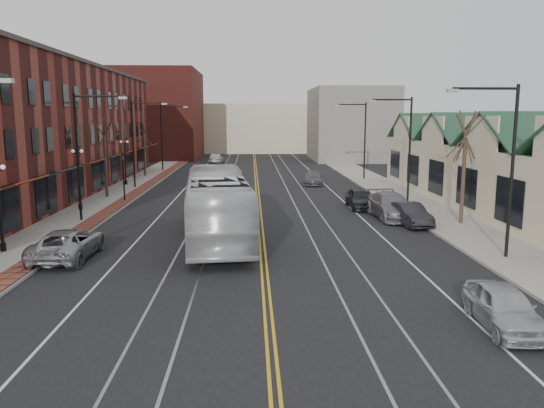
{
  "coord_description": "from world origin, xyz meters",
  "views": [
    {
      "loc": [
        -0.55,
        -17.91,
        6.71
      ],
      "look_at": [
        0.57,
        10.51,
        2.0
      ],
      "focal_mm": 35.0,
      "sensor_mm": 36.0,
      "label": 1
    }
  ],
  "objects": [
    {
      "name": "parked_suv",
      "position": [
        -9.3,
        6.99,
        0.72
      ],
      "size": [
        2.46,
        5.24,
        1.45
      ],
      "primitive_type": "imported",
      "rotation": [
        0.0,
        0.0,
        3.13
      ],
      "color": "#98999F",
      "rests_on": "ground"
    },
    {
      "name": "lamppost_l_1",
      "position": [
        -12.8,
        8.0,
        2.2
      ],
      "size": [
        0.84,
        0.28,
        4.27
      ],
      "color": "black",
      "rests_on": "sidewalk_left"
    },
    {
      "name": "backdrop_right",
      "position": [
        15.0,
        65.0,
        5.5
      ],
      "size": [
        12.0,
        16.0,
        11.0
      ],
      "primitive_type": "cube",
      "color": "slate",
      "rests_on": "ground"
    },
    {
      "name": "building_left",
      "position": [
        -19.0,
        27.0,
        5.5
      ],
      "size": [
        10.0,
        50.0,
        11.0
      ],
      "primitive_type": "cube",
      "color": "maroon",
      "rests_on": "ground"
    },
    {
      "name": "ground",
      "position": [
        0.0,
        0.0,
        0.0
      ],
      "size": [
        160.0,
        160.0,
        0.0
      ],
      "primitive_type": "plane",
      "color": "black",
      "rests_on": "ground"
    },
    {
      "name": "backdrop_mid",
      "position": [
        0.0,
        85.0,
        4.5
      ],
      "size": [
        22.0,
        14.0,
        9.0
      ],
      "primitive_type": "cube",
      "color": "beige",
      "rests_on": "ground"
    },
    {
      "name": "parked_car_b",
      "position": [
        9.3,
        14.11,
        0.7
      ],
      "size": [
        1.97,
        4.38,
        1.4
      ],
      "primitive_type": "imported",
      "rotation": [
        0.0,
        0.0,
        0.12
      ],
      "color": "black",
      "rests_on": "ground"
    },
    {
      "name": "streetlight_l_2",
      "position": [
        -11.05,
        32.0,
        5.03
      ],
      "size": [
        3.33,
        0.25,
        8.0
      ],
      "color": "black",
      "rests_on": "sidewalk_left"
    },
    {
      "name": "streetlight_l_3",
      "position": [
        -11.05,
        48.0,
        5.03
      ],
      "size": [
        3.33,
        0.25,
        8.0
      ],
      "color": "black",
      "rests_on": "sidewalk_left"
    },
    {
      "name": "traffic_signal",
      "position": [
        -10.6,
        24.0,
        2.35
      ],
      "size": [
        0.18,
        0.15,
        3.8
      ],
      "color": "black",
      "rests_on": "sidewalk_left"
    },
    {
      "name": "tree_right_mid",
      "position": [
        12.5,
        14.0,
        3.75
      ],
      "size": [
        1.9,
        1.46,
        6.93
      ],
      "color": "#382B21",
      "rests_on": "sidewalk_right"
    },
    {
      "name": "lamppost_l_2",
      "position": [
        -12.8,
        20.0,
        2.2
      ],
      "size": [
        0.84,
        0.28,
        4.27
      ],
      "color": "black",
      "rests_on": "sidewalk_left"
    },
    {
      "name": "building_right",
      "position": [
        18.0,
        20.0,
        2.3
      ],
      "size": [
        8.0,
        36.0,
        4.6
      ],
      "primitive_type": "cube",
      "color": "beige",
      "rests_on": "ground"
    },
    {
      "name": "sidewalk_right",
      "position": [
        12.0,
        20.0,
        0.07
      ],
      "size": [
        4.0,
        120.0,
        0.15
      ],
      "primitive_type": "cube",
      "color": "gray",
      "rests_on": "ground"
    },
    {
      "name": "distant_car_right",
      "position": [
        5.61,
        34.31,
        0.64
      ],
      "size": [
        2.15,
        4.55,
        1.28
      ],
      "primitive_type": "imported",
      "rotation": [
        0.0,
        0.0,
        -0.08
      ],
      "color": "#5B5960",
      "rests_on": "ground"
    },
    {
      "name": "tree_left_far",
      "position": [
        -12.5,
        42.0,
        3.28
      ],
      "size": [
        1.66,
        1.28,
        6.02
      ],
      "color": "#382B21",
      "rests_on": "sidewalk_left"
    },
    {
      "name": "parked_car_c",
      "position": [
        8.74,
        16.45,
        0.84
      ],
      "size": [
        2.64,
        5.87,
        1.67
      ],
      "primitive_type": "imported",
      "rotation": [
        0.0,
        0.0,
        0.05
      ],
      "color": "slate",
      "rests_on": "ground"
    },
    {
      "name": "transit_bus",
      "position": [
        -2.43,
        10.89,
        1.89
      ],
      "size": [
        4.47,
        13.82,
        3.78
      ],
      "primitive_type": "imported",
      "rotation": [
        0.0,
        0.0,
        3.24
      ],
      "color": "silver",
      "rests_on": "ground"
    },
    {
      "name": "parked_car_d",
      "position": [
        7.5,
        20.32,
        0.76
      ],
      "size": [
        1.84,
        4.48,
        1.52
      ],
      "primitive_type": "imported",
      "rotation": [
        0.0,
        0.0,
        -0.01
      ],
      "color": "#222227",
      "rests_on": "ground"
    },
    {
      "name": "backdrop_left",
      "position": [
        -16.0,
        70.0,
        7.0
      ],
      "size": [
        14.0,
        18.0,
        14.0
      ],
      "primitive_type": "cube",
      "color": "maroon",
      "rests_on": "ground"
    },
    {
      "name": "sidewalk_left",
      "position": [
        -12.0,
        20.0,
        0.07
      ],
      "size": [
        4.0,
        120.0,
        0.15
      ],
      "primitive_type": "cube",
      "color": "gray",
      "rests_on": "ground"
    },
    {
      "name": "distant_car_far",
      "position": [
        -5.6,
        58.31,
        0.81
      ],
      "size": [
        2.06,
        4.79,
        1.61
      ],
      "primitive_type": "imported",
      "rotation": [
        0.0,
        0.0,
        3.11
      ],
      "color": "silver",
      "rests_on": "ground"
    },
    {
      "name": "manhole_far",
      "position": [
        -11.2,
        8.0,
        0.16
      ],
      "size": [
        0.6,
        0.6,
        0.02
      ],
      "primitive_type": "cylinder",
      "color": "#592D19",
      "rests_on": "sidewalk_left"
    },
    {
      "name": "streetlight_r_1",
      "position": [
        11.05,
        22.0,
        5.03
      ],
      "size": [
        3.33,
        0.25,
        8.0
      ],
      "color": "black",
      "rests_on": "sidewalk_right"
    },
    {
      "name": "distant_car_left",
      "position": [
        -3.64,
        37.22,
        0.69
      ],
      "size": [
        1.87,
        4.33,
        1.39
      ],
      "primitive_type": "imported",
      "rotation": [
        0.0,
        0.0,
        3.24
      ],
      "color": "black",
      "rests_on": "ground"
    },
    {
      "name": "streetlight_r_2",
      "position": [
        11.05,
        38.0,
        5.03
      ],
      "size": [
        3.33,
        0.25,
        8.0
      ],
      "color": "black",
      "rests_on": "sidewalk_right"
    },
    {
      "name": "streetlight_l_1",
      "position": [
        -11.05,
        16.0,
        5.03
      ],
      "size": [
        3.33,
        0.25,
        8.0
      ],
      "color": "black",
      "rests_on": "sidewalk_left"
    },
    {
      "name": "parked_car_a",
      "position": [
        7.5,
        -2.06,
        0.69
      ],
      "size": [
        1.86,
        4.14,
        1.38
      ],
      "primitive_type": "imported",
      "rotation": [
        0.0,
        0.0,
        -0.06
      ],
      "color": "#B5B7BD",
      "rests_on": "ground"
    },
    {
      "name": "tree_left_near",
      "position": [
        -12.5,
        26.0,
        3.51
      ],
      "size": [
        1.78,
        1.37,
        6.48
      ],
      "color": "#382B21",
      "rests_on": "sidewalk_left"
    },
    {
      "name": "streetlight_r_0",
      "position": [
        11.05,
        6.0,
        5.03
      ],
      "size": [
        3.33,
        0.25,
        8.0
      ],
      "color": "black",
      "rests_on": "sidewalk_right"
    },
    {
      "name": "lamppost_l_3",
      "position": [
        -12.8,
        34.0,
        2.2
      ],
      "size": [
        0.84,
        0.28,
        4.27
      ],
      "color": "black",
      "rests_on": "sidewalk_left"
    }
  ]
}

